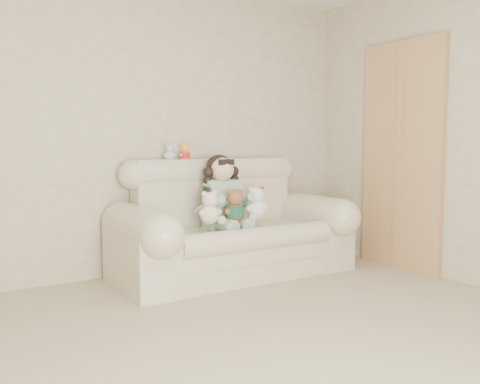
# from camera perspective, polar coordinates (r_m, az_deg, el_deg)

# --- Properties ---
(floor) EXTENTS (5.00, 5.00, 0.00)m
(floor) POSITION_cam_1_polar(r_m,az_deg,el_deg) (2.69, 8.22, -20.33)
(floor) COLOR gray
(floor) RESTS_ON ground
(wall_back) EXTENTS (4.50, 0.00, 4.50)m
(wall_back) POSITION_cam_1_polar(r_m,az_deg,el_deg) (4.62, -12.19, 6.93)
(wall_back) COLOR beige
(wall_back) RESTS_ON ground
(sofa) EXTENTS (2.10, 0.95, 1.03)m
(sofa) POSITION_cam_1_polar(r_m,az_deg,el_deg) (4.54, -0.67, -2.86)
(sofa) COLOR beige
(sofa) RESTS_ON floor
(door_panel) EXTENTS (0.06, 0.90, 2.10)m
(door_panel) POSITION_cam_1_polar(r_m,az_deg,el_deg) (4.99, 17.52, 3.81)
(door_panel) COLOR #A36B46
(door_panel) RESTS_ON floor
(seated_child) EXTENTS (0.41, 0.49, 0.66)m
(seated_child) POSITION_cam_1_polar(r_m,az_deg,el_deg) (4.54, -2.04, 0.16)
(seated_child) COLOR #2A7345
(seated_child) RESTS_ON sofa
(brown_teddy) EXTENTS (0.26, 0.23, 0.33)m
(brown_teddy) POSITION_cam_1_polar(r_m,az_deg,el_deg) (4.35, -0.60, -1.20)
(brown_teddy) COLOR brown
(brown_teddy) RESTS_ON sofa
(white_cat) EXTENTS (0.27, 0.25, 0.35)m
(white_cat) POSITION_cam_1_polar(r_m,az_deg,el_deg) (4.53, 1.73, -0.84)
(white_cat) COLOR white
(white_cat) RESTS_ON sofa
(cream_teddy) EXTENTS (0.25, 0.22, 0.33)m
(cream_teddy) POSITION_cam_1_polar(r_m,az_deg,el_deg) (4.26, -3.41, -1.39)
(cream_teddy) COLOR silver
(cream_teddy) RESTS_ON sofa
(yellow_mini_bear) EXTENTS (0.14, 0.13, 0.18)m
(yellow_mini_bear) POSITION_cam_1_polar(r_m,az_deg,el_deg) (4.70, -6.14, 4.58)
(yellow_mini_bear) COLOR yellow
(yellow_mini_bear) RESTS_ON sofa
(grey_mini_plush) EXTENTS (0.12, 0.10, 0.18)m
(grey_mini_plush) POSITION_cam_1_polar(r_m,az_deg,el_deg) (4.64, -7.86, 4.55)
(grey_mini_plush) COLOR silver
(grey_mini_plush) RESTS_ON sofa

